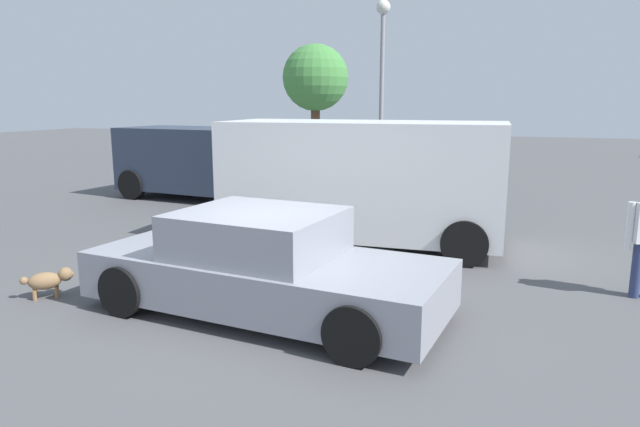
% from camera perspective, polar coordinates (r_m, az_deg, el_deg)
% --- Properties ---
extents(ground_plane, '(80.00, 80.00, 0.00)m').
position_cam_1_polar(ground_plane, '(7.22, -5.14, -10.05)').
color(ground_plane, '#515154').
extents(sedan_foreground, '(4.63, 2.29, 1.29)m').
position_cam_1_polar(sedan_foreground, '(7.09, -5.69, -5.37)').
color(sedan_foreground, gray).
rests_on(sedan_foreground, ground_plane).
extents(dog, '(0.52, 0.50, 0.39)m').
position_cam_1_polar(dog, '(8.52, -25.68, -6.07)').
color(dog, olive).
rests_on(dog, ground_plane).
extents(van_white, '(5.12, 2.42, 2.26)m').
position_cam_1_polar(van_white, '(10.44, 4.29, 3.51)').
color(van_white, white).
rests_on(van_white, ground_plane).
extents(suv_dark, '(5.04, 2.55, 1.92)m').
position_cam_1_polar(suv_dark, '(15.67, -11.25, 5.29)').
color(suv_dark, '#2D384C').
rests_on(suv_dark, ground_plane).
extents(light_post_near, '(0.44, 0.44, 5.72)m').
position_cam_1_polar(light_post_near, '(18.59, 6.29, 15.24)').
color(light_post_near, gray).
rests_on(light_post_near, ground_plane).
extents(tree_back_left, '(3.06, 3.06, 5.24)m').
position_cam_1_polar(tree_back_left, '(26.92, -0.47, 13.46)').
color(tree_back_left, brown).
rests_on(tree_back_left, ground_plane).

